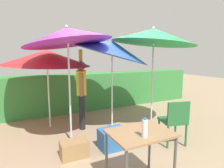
# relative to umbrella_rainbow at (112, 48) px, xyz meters

# --- Properties ---
(ground_plane) EXTENTS (24.00, 24.00, 0.00)m
(ground_plane) POSITION_rel_umbrella_rainbow_xyz_m (-0.11, -0.52, -1.90)
(ground_plane) COLOR #9E8466
(hedge_row) EXTENTS (8.00, 0.70, 1.16)m
(hedge_row) POSITION_rel_umbrella_rainbow_xyz_m (-0.11, 1.81, -1.32)
(hedge_row) COLOR #38843D
(hedge_row) RESTS_ON ground_plane
(umbrella_rainbow) EXTENTS (1.89, 1.85, 2.37)m
(umbrella_rainbow) POSITION_rel_umbrella_rainbow_xyz_m (0.00, 0.00, 0.00)
(umbrella_rainbow) COLOR silver
(umbrella_rainbow) RESTS_ON ground_plane
(umbrella_orange) EXTENTS (1.98, 1.96, 2.46)m
(umbrella_orange) POSITION_rel_umbrella_rainbow_xyz_m (0.90, -0.36, 0.28)
(umbrella_orange) COLOR silver
(umbrella_orange) RESTS_ON ground_plane
(umbrella_yellow) EXTENTS (1.70, 1.68, 2.42)m
(umbrella_yellow) POSITION_rel_umbrella_rainbow_xyz_m (-1.11, -0.35, 0.20)
(umbrella_yellow) COLOR silver
(umbrella_yellow) RESTS_ON ground_plane
(umbrella_navy) EXTENTS (2.02, 2.02, 1.92)m
(umbrella_navy) POSITION_rel_umbrella_rainbow_xyz_m (-1.36, 0.67, -0.21)
(umbrella_navy) COLOR silver
(umbrella_navy) RESTS_ON ground_plane
(person_vendor) EXTENTS (0.31, 0.55, 1.88)m
(person_vendor) POSITION_rel_umbrella_rainbow_xyz_m (-0.66, 0.31, -0.97)
(person_vendor) COLOR black
(person_vendor) RESTS_ON ground_plane
(chair_plastic) EXTENTS (0.54, 0.54, 0.89)m
(chair_plastic) POSITION_rel_umbrella_rainbow_xyz_m (0.67, -1.37, -1.39)
(chair_plastic) COLOR #236633
(chair_plastic) RESTS_ON ground_plane
(cooler_box) EXTENTS (0.49, 0.36, 0.37)m
(cooler_box) POSITION_rel_umbrella_rainbow_xyz_m (-0.47, -0.97, -1.71)
(cooler_box) COLOR #2D6BB7
(cooler_box) RESTS_ON ground_plane
(crate_cardboard) EXTENTS (0.46, 0.29, 0.29)m
(crate_cardboard) POSITION_rel_umbrella_rainbow_xyz_m (-1.20, -0.96, -1.75)
(crate_cardboard) COLOR #9E7A4C
(crate_cardboard) RESTS_ON ground_plane
(folding_table) EXTENTS (0.80, 0.60, 0.77)m
(folding_table) POSITION_rel_umbrella_rainbow_xyz_m (-0.62, -2.07, -1.23)
(folding_table) COLOR #4C4C51
(folding_table) RESTS_ON ground_plane
(bottle_water) EXTENTS (0.07, 0.07, 0.24)m
(bottle_water) POSITION_rel_umbrella_rainbow_xyz_m (-0.66, -2.22, -1.02)
(bottle_water) COLOR silver
(bottle_water) RESTS_ON folding_table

